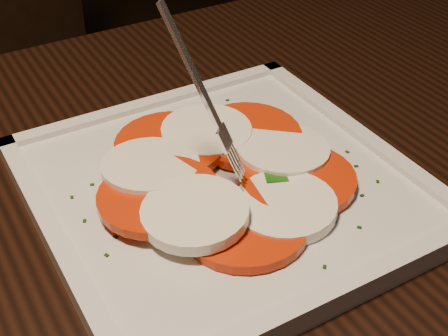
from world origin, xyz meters
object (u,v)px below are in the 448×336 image
Objects in this scene: table at (257,288)px; plate at (224,189)px; chair at (36,58)px; fork at (193,94)px.

table is 4.02× the size of plate.
fork is at bearing -118.53° from chair.
plate is 0.10m from fork.
table is 0.82m from chair.
chair reaches higher than fork.
chair is (0.05, 0.81, -0.12)m from table.
plate is (-0.02, 0.03, 0.11)m from table.
chair is 0.84m from fork.
plate is 2.16× the size of fork.
table is at bearing -115.31° from chair.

